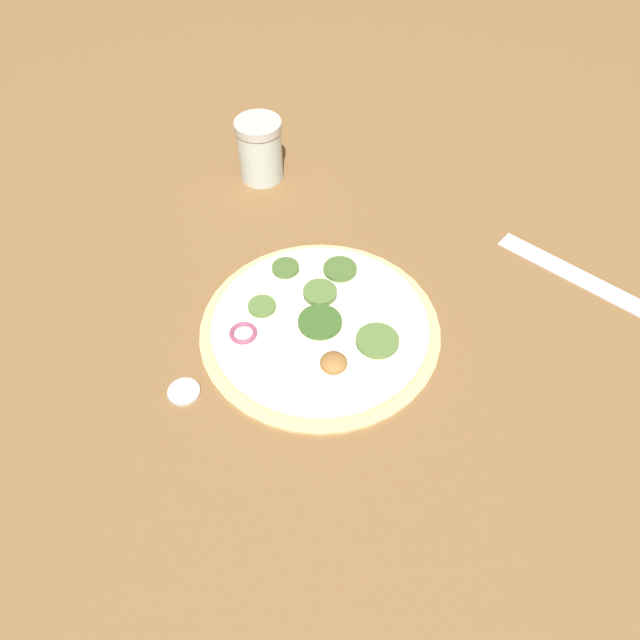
% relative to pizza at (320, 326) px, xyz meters
% --- Properties ---
extents(ground_plane, '(3.00, 3.00, 0.00)m').
position_rel_pizza_xyz_m(ground_plane, '(-0.00, 0.00, -0.01)').
color(ground_plane, brown).
extents(pizza, '(0.29, 0.29, 0.03)m').
position_rel_pizza_xyz_m(pizza, '(0.00, 0.00, 0.00)').
color(pizza, '#D6B77A').
rests_on(pizza, ground_plane).
extents(spice_jar, '(0.07, 0.07, 0.09)m').
position_rel_pizza_xyz_m(spice_jar, '(0.20, -0.24, 0.04)').
color(spice_jar, silver).
rests_on(spice_jar, ground_plane).
extents(loose_cap, '(0.04, 0.04, 0.01)m').
position_rel_pizza_xyz_m(loose_cap, '(0.10, 0.14, -0.00)').
color(loose_cap, beige).
rests_on(loose_cap, ground_plane).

